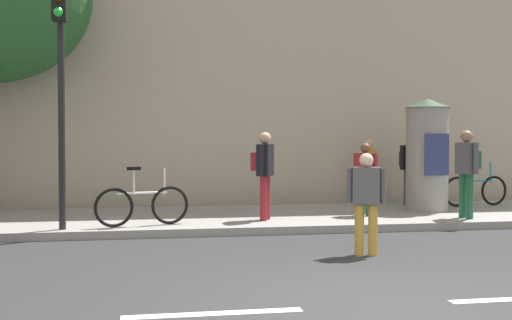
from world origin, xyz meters
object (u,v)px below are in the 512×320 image
(poster_column, at_px, (427,154))
(bicycle_upright, at_px, (142,205))
(pedestrian_tallest, at_px, (264,167))
(traffic_light, at_px, (60,62))
(pedestrian_near_pole, at_px, (365,174))
(pedestrian_with_bag, at_px, (410,163))
(pedestrian_in_light_jacket, at_px, (467,166))
(bicycle_leaning, at_px, (476,190))
(pedestrian_in_red_top, at_px, (369,167))
(pedestrian_in_dark_shirt, at_px, (366,196))

(poster_column, distance_m, bicycle_upright, 6.49)
(pedestrian_tallest, bearing_deg, traffic_light, -168.00)
(pedestrian_near_pole, relative_size, pedestrian_with_bag, 0.90)
(pedestrian_near_pole, xyz_separation_m, pedestrian_with_bag, (1.89, 2.07, 0.14))
(pedestrian_tallest, distance_m, pedestrian_in_light_jacket, 4.11)
(pedestrian_near_pole, height_order, bicycle_upright, pedestrian_near_pole)
(bicycle_leaning, bearing_deg, pedestrian_near_pole, -157.32)
(pedestrian_near_pole, bearing_deg, pedestrian_in_red_top, 67.76)
(pedestrian_in_red_top, bearing_deg, traffic_light, -155.60)
(pedestrian_in_dark_shirt, height_order, pedestrian_tallest, pedestrian_tallest)
(pedestrian_in_light_jacket, bearing_deg, pedestrian_tallest, 173.73)
(poster_column, distance_m, pedestrian_near_pole, 1.82)
(poster_column, distance_m, pedestrian_in_dark_shirt, 5.19)
(bicycle_upright, bearing_deg, pedestrian_in_dark_shirt, -40.09)
(pedestrian_near_pole, relative_size, bicycle_leaning, 0.86)
(pedestrian_tallest, bearing_deg, pedestrian_in_dark_shirt, -73.93)
(pedestrian_tallest, bearing_deg, bicycle_upright, -168.91)
(traffic_light, relative_size, pedestrian_in_red_top, 2.73)
(pedestrian_in_light_jacket, bearing_deg, pedestrian_in_red_top, 111.62)
(pedestrian_in_dark_shirt, distance_m, bicycle_upright, 4.33)
(pedestrian_in_light_jacket, xyz_separation_m, bicycle_leaning, (1.41, 2.18, -0.67))
(pedestrian_in_light_jacket, xyz_separation_m, pedestrian_in_red_top, (-1.08, 2.72, -0.13))
(bicycle_leaning, bearing_deg, pedestrian_in_light_jacket, -122.95)
(traffic_light, distance_m, bicycle_upright, 2.92)
(poster_column, bearing_deg, pedestrian_near_pole, -159.72)
(traffic_light, bearing_deg, pedestrian_tallest, 12.00)
(pedestrian_tallest, relative_size, pedestrian_in_red_top, 1.08)
(pedestrian_with_bag, xyz_separation_m, pedestrian_in_red_top, (-1.11, -0.16, -0.08))
(poster_column, relative_size, pedestrian_in_light_jacket, 1.41)
(pedestrian_near_pole, bearing_deg, pedestrian_in_light_jacket, -23.59)
(pedestrian_with_bag, relative_size, bicycle_upright, 0.98)
(pedestrian_tallest, height_order, pedestrian_in_light_jacket, pedestrian_in_light_jacket)
(pedestrian_in_light_jacket, height_order, bicycle_leaning, pedestrian_in_light_jacket)
(pedestrian_in_light_jacket, height_order, pedestrian_in_red_top, pedestrian_in_light_jacket)
(traffic_light, relative_size, bicycle_upright, 2.54)
(traffic_light, bearing_deg, poster_column, 13.07)
(traffic_light, relative_size, pedestrian_near_pole, 2.88)
(pedestrian_near_pole, bearing_deg, traffic_light, -169.02)
(pedestrian_tallest, bearing_deg, poster_column, 14.10)
(pedestrian_tallest, bearing_deg, pedestrian_with_bag, 30.52)
(traffic_light, relative_size, poster_column, 1.75)
(pedestrian_in_dark_shirt, xyz_separation_m, bicycle_upright, (-3.30, 2.78, -0.34))
(traffic_light, height_order, pedestrian_in_red_top, traffic_light)
(pedestrian_in_dark_shirt, height_order, pedestrian_in_light_jacket, pedestrian_in_light_jacket)
(traffic_light, distance_m, pedestrian_in_red_top, 7.70)
(pedestrian_in_dark_shirt, bearing_deg, traffic_light, 152.47)
(traffic_light, xyz_separation_m, pedestrian_tallest, (3.76, 0.80, -1.90))
(bicycle_leaning, relative_size, bicycle_upright, 1.02)
(poster_column, xyz_separation_m, pedestrian_tallest, (-3.89, -0.98, -0.23))
(pedestrian_tallest, xyz_separation_m, pedestrian_in_light_jacket, (4.09, -0.45, 0.02))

